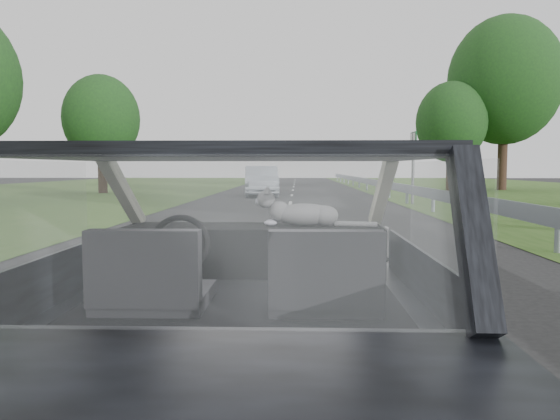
# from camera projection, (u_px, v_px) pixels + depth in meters

# --- Properties ---
(subject_car) EXTENTS (1.80, 4.00, 1.45)m
(subject_car) POSITION_uv_depth(u_px,v_px,m) (244.00, 292.00, 2.79)
(subject_car) COLOR black
(subject_car) RESTS_ON ground
(dashboard) EXTENTS (1.58, 0.45, 0.30)m
(dashboard) POSITION_uv_depth(u_px,v_px,m) (253.00, 250.00, 3.40)
(dashboard) COLOR black
(dashboard) RESTS_ON subject_car
(driver_seat) EXTENTS (0.50, 0.72, 0.42)m
(driver_seat) POSITION_uv_depth(u_px,v_px,m) (150.00, 273.00, 2.50)
(driver_seat) COLOR #2A2A2C
(driver_seat) RESTS_ON subject_car
(passenger_seat) EXTENTS (0.50, 0.72, 0.42)m
(passenger_seat) POSITION_uv_depth(u_px,v_px,m) (325.00, 274.00, 2.48)
(passenger_seat) COLOR #2A2A2C
(passenger_seat) RESTS_ON subject_car
(steering_wheel) EXTENTS (0.36, 0.36, 0.04)m
(steering_wheel) POSITION_uv_depth(u_px,v_px,m) (179.00, 245.00, 3.12)
(steering_wheel) COLOR black
(steering_wheel) RESTS_ON dashboard
(cat) EXTENTS (0.55, 0.22, 0.24)m
(cat) POSITION_uv_depth(u_px,v_px,m) (305.00, 213.00, 3.39)
(cat) COLOR gray
(cat) RESTS_ON dashboard
(guardrail) EXTENTS (0.05, 90.00, 0.32)m
(guardrail) POSITION_uv_depth(u_px,v_px,m) (471.00, 201.00, 12.63)
(guardrail) COLOR gray
(guardrail) RESTS_ON ground
(other_car) EXTENTS (2.11, 4.51, 1.44)m
(other_car) POSITION_uv_depth(u_px,v_px,m) (261.00, 181.00, 25.96)
(other_car) COLOR #B2BCC8
(other_car) RESTS_ON ground
(highway_sign) EXTENTS (0.13, 1.08, 2.68)m
(highway_sign) POSITION_uv_depth(u_px,v_px,m) (413.00, 168.00, 20.30)
(highway_sign) COLOR #125624
(highway_sign) RESTS_ON ground
(tree_2) EXTENTS (5.15, 5.15, 6.21)m
(tree_2) POSITION_uv_depth(u_px,v_px,m) (451.00, 138.00, 32.00)
(tree_2) COLOR #193518
(tree_2) RESTS_ON ground
(tree_3) EXTENTS (7.43, 7.43, 10.15)m
(tree_3) POSITION_uv_depth(u_px,v_px,m) (504.00, 106.00, 32.90)
(tree_3) COLOR #193518
(tree_3) RESTS_ON ground
(tree_6) EXTENTS (5.16, 5.16, 6.09)m
(tree_6) POSITION_uv_depth(u_px,v_px,m) (102.00, 136.00, 28.93)
(tree_6) COLOR #193518
(tree_6) RESTS_ON ground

